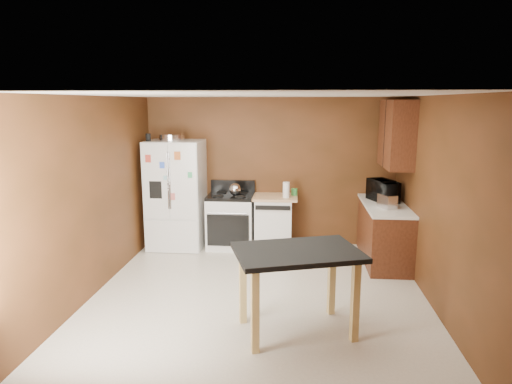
# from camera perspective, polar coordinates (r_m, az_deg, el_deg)

# --- Properties ---
(floor) EXTENTS (4.50, 4.50, 0.00)m
(floor) POSITION_cam_1_polar(r_m,az_deg,el_deg) (5.97, 0.37, -12.72)
(floor) COLOR silver
(floor) RESTS_ON ground
(ceiling) EXTENTS (4.50, 4.50, 0.00)m
(ceiling) POSITION_cam_1_polar(r_m,az_deg,el_deg) (5.46, 0.41, 12.03)
(ceiling) COLOR white
(ceiling) RESTS_ON ground
(wall_back) EXTENTS (4.20, 0.00, 4.20)m
(wall_back) POSITION_cam_1_polar(r_m,az_deg,el_deg) (7.79, 1.80, 2.56)
(wall_back) COLOR brown
(wall_back) RESTS_ON ground
(wall_front) EXTENTS (4.20, 0.00, 4.20)m
(wall_front) POSITION_cam_1_polar(r_m,az_deg,el_deg) (3.43, -2.84, -8.79)
(wall_front) COLOR brown
(wall_front) RESTS_ON ground
(wall_left) EXTENTS (0.00, 4.50, 4.50)m
(wall_left) POSITION_cam_1_polar(r_m,az_deg,el_deg) (6.13, -19.59, -0.48)
(wall_left) COLOR brown
(wall_left) RESTS_ON ground
(wall_right) EXTENTS (0.00, 4.50, 4.50)m
(wall_right) POSITION_cam_1_polar(r_m,az_deg,el_deg) (5.80, 21.54, -1.24)
(wall_right) COLOR brown
(wall_right) RESTS_ON ground
(roasting_pan) EXTENTS (0.41, 0.41, 0.10)m
(roasting_pan) POSITION_cam_1_polar(r_m,az_deg,el_deg) (7.62, -10.48, 6.74)
(roasting_pan) COLOR silver
(roasting_pan) RESTS_ON refrigerator
(pen_cup) EXTENTS (0.08, 0.08, 0.12)m
(pen_cup) POSITION_cam_1_polar(r_m,az_deg,el_deg) (7.60, -13.32, 6.67)
(pen_cup) COLOR black
(pen_cup) RESTS_ON refrigerator
(kettle) EXTENTS (0.20, 0.20, 0.20)m
(kettle) POSITION_cam_1_polar(r_m,az_deg,el_deg) (7.54, -2.64, 0.33)
(kettle) COLOR silver
(kettle) RESTS_ON gas_range
(paper_towel) EXTENTS (0.14, 0.14, 0.25)m
(paper_towel) POSITION_cam_1_polar(r_m,az_deg,el_deg) (7.41, 3.79, 0.26)
(paper_towel) COLOR white
(paper_towel) RESTS_ON dishwasher
(green_canister) EXTENTS (0.11, 0.11, 0.11)m
(green_canister) POSITION_cam_1_polar(r_m,az_deg,el_deg) (7.62, 4.81, 0.01)
(green_canister) COLOR green
(green_canister) RESTS_ON dishwasher
(toaster) EXTENTS (0.26, 0.32, 0.20)m
(toaster) POSITION_cam_1_polar(r_m,az_deg,el_deg) (6.91, 16.09, -1.12)
(toaster) COLOR silver
(toaster) RESTS_ON right_cabinets
(microwave) EXTENTS (0.54, 0.64, 0.30)m
(microwave) POSITION_cam_1_polar(r_m,az_deg,el_deg) (7.37, 15.58, 0.06)
(microwave) COLOR black
(microwave) RESTS_ON right_cabinets
(refrigerator) EXTENTS (0.90, 0.80, 1.80)m
(refrigerator) POSITION_cam_1_polar(r_m,az_deg,el_deg) (7.73, -9.95, -0.32)
(refrigerator) COLOR white
(refrigerator) RESTS_ON ground
(gas_range) EXTENTS (0.76, 0.68, 1.10)m
(gas_range) POSITION_cam_1_polar(r_m,az_deg,el_deg) (7.70, -3.16, -3.55)
(gas_range) COLOR white
(gas_range) RESTS_ON ground
(dishwasher) EXTENTS (0.78, 0.63, 0.89)m
(dishwasher) POSITION_cam_1_polar(r_m,az_deg,el_deg) (7.66, 2.22, -3.71)
(dishwasher) COLOR white
(dishwasher) RESTS_ON ground
(right_cabinets) EXTENTS (0.63, 1.58, 2.45)m
(right_cabinets) POSITION_cam_1_polar(r_m,az_deg,el_deg) (7.22, 16.13, -1.35)
(right_cabinets) COLOR #5E2D19
(right_cabinets) RESTS_ON ground
(island) EXTENTS (1.47, 1.19, 0.91)m
(island) POSITION_cam_1_polar(r_m,az_deg,el_deg) (4.83, 5.18, -8.77)
(island) COLOR black
(island) RESTS_ON ground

